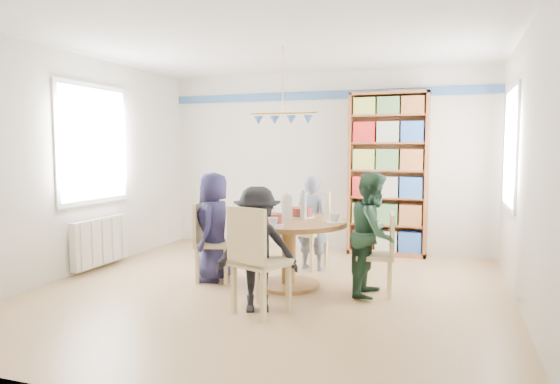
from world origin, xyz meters
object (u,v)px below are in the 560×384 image
at_px(dining_table, 289,237).
at_px(chair_far, 311,226).
at_px(person_left, 214,227).
at_px(chair_left, 207,238).
at_px(radiator, 101,241).
at_px(person_right, 373,234).
at_px(chair_right, 382,250).
at_px(chair_near, 255,256).
at_px(bookshelf, 388,176).
at_px(person_near, 257,249).
at_px(person_far, 312,223).

xyz_separation_m(dining_table, chair_far, (-0.02, 1.01, -0.02)).
xyz_separation_m(dining_table, person_left, (-0.92, -0.02, 0.08)).
bearing_deg(chair_left, chair_far, 47.74).
bearing_deg(radiator, person_right, -0.78).
bearing_deg(chair_left, chair_right, 2.37).
height_order(chair_left, chair_near, chair_near).
relative_size(dining_table, chair_left, 1.42).
height_order(chair_far, person_left, person_left).
bearing_deg(person_right, chair_right, -59.94).
relative_size(chair_left, person_left, 0.72).
bearing_deg(bookshelf, chair_right, -84.67).
height_order(person_right, person_near, person_right).
bearing_deg(chair_near, dining_table, 90.04).
distance_m(radiator, person_far, 2.74).
xyz_separation_m(person_left, person_near, (0.89, -0.88, -0.04)).
height_order(radiator, dining_table, dining_table).
relative_size(radiator, chair_near, 0.98).
bearing_deg(chair_near, person_left, 132.71).
xyz_separation_m(chair_right, person_near, (-1.05, -0.93, 0.12)).
height_order(chair_left, person_left, person_left).
bearing_deg(dining_table, person_far, 87.59).
bearing_deg(chair_right, person_right, -153.48).
distance_m(dining_table, person_far, 0.86).
height_order(chair_right, person_near, person_near).
xyz_separation_m(chair_right, person_right, (-0.09, -0.04, 0.17)).
bearing_deg(dining_table, person_right, -0.63).
distance_m(radiator, bookshelf, 4.05).
bearing_deg(bookshelf, person_right, -87.22).
distance_m(person_far, person_near, 1.75).
xyz_separation_m(radiator, person_right, (3.50, -0.05, 0.30)).
bearing_deg(person_far, bookshelf, -112.24).
bearing_deg(person_left, chair_far, 128.08).
relative_size(person_far, person_near, 1.01).
height_order(chair_near, person_left, person_left).
distance_m(chair_far, bookshelf, 1.50).
distance_m(person_left, bookshelf, 2.78).
bearing_deg(radiator, chair_left, -3.12).
bearing_deg(radiator, person_far, 17.51).
relative_size(chair_right, bookshelf, 0.37).
xyz_separation_m(chair_far, person_left, (-0.89, -1.03, 0.10)).
bearing_deg(person_left, radiator, -102.92).
bearing_deg(chair_left, dining_table, 2.83).
height_order(person_left, bookshelf, bookshelf).
bearing_deg(person_near, chair_right, 19.87).
bearing_deg(chair_left, chair_near, -44.28).
bearing_deg(person_left, bookshelf, 129.17).
distance_m(chair_left, person_far, 1.37).
bearing_deg(person_left, chair_left, -77.74).
relative_size(radiator, person_near, 0.84).
bearing_deg(chair_far, chair_right, -43.10).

